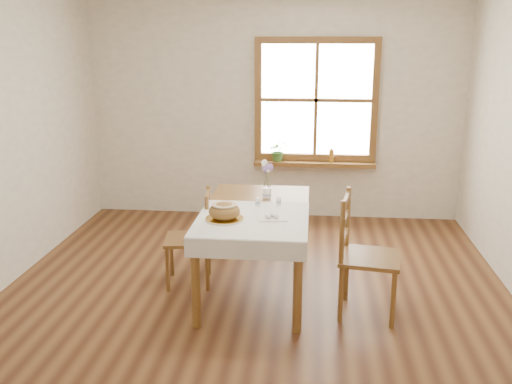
% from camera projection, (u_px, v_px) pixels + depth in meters
% --- Properties ---
extents(ground, '(5.00, 5.00, 0.00)m').
position_uv_depth(ground, '(252.00, 303.00, 4.84)').
color(ground, brown).
rests_on(ground, ground).
extents(room_walls, '(4.60, 5.10, 2.65)m').
position_uv_depth(room_walls, '(252.00, 102.00, 4.39)').
color(room_walls, white).
rests_on(room_walls, ground).
extents(window, '(1.46, 0.08, 1.46)m').
position_uv_depth(window, '(316.00, 100.00, 6.77)').
color(window, brown).
rests_on(window, ground).
extents(window_sill, '(1.46, 0.20, 0.05)m').
position_uv_depth(window_sill, '(314.00, 164.00, 6.91)').
color(window_sill, brown).
rests_on(window_sill, ground).
extents(dining_table, '(0.90, 1.60, 0.75)m').
position_uv_depth(dining_table, '(256.00, 218.00, 4.95)').
color(dining_table, brown).
rests_on(dining_table, ground).
extents(table_linen, '(0.91, 0.99, 0.01)m').
position_uv_depth(table_linen, '(252.00, 219.00, 4.64)').
color(table_linen, white).
rests_on(table_linen, dining_table).
extents(chair_left, '(0.48, 0.46, 0.87)m').
position_uv_depth(chair_left, '(188.00, 238.00, 5.13)').
color(chair_left, brown).
rests_on(chair_left, ground).
extents(chair_right, '(0.56, 0.54, 1.00)m').
position_uv_depth(chair_right, '(370.00, 256.00, 4.54)').
color(chair_right, brown).
rests_on(chair_right, ground).
extents(bread_plate, '(0.30, 0.30, 0.02)m').
position_uv_depth(bread_plate, '(225.00, 219.00, 4.60)').
color(bread_plate, white).
rests_on(bread_plate, table_linen).
extents(bread_loaf, '(0.25, 0.25, 0.14)m').
position_uv_depth(bread_loaf, '(224.00, 210.00, 4.58)').
color(bread_loaf, olive).
rests_on(bread_loaf, bread_plate).
extents(egg_napkin, '(0.26, 0.23, 0.01)m').
position_uv_depth(egg_napkin, '(272.00, 218.00, 4.64)').
color(egg_napkin, white).
rests_on(egg_napkin, table_linen).
extents(eggs, '(0.20, 0.18, 0.04)m').
position_uv_depth(eggs, '(272.00, 215.00, 4.63)').
color(eggs, white).
rests_on(eggs, egg_napkin).
extents(salt_shaker, '(0.05, 0.05, 0.08)m').
position_uv_depth(salt_shaker, '(257.00, 202.00, 4.95)').
color(salt_shaker, white).
rests_on(salt_shaker, table_linen).
extents(pepper_shaker, '(0.05, 0.05, 0.09)m').
position_uv_depth(pepper_shaker, '(279.00, 201.00, 4.98)').
color(pepper_shaker, white).
rests_on(pepper_shaker, table_linen).
extents(flower_vase, '(0.10, 0.10, 0.09)m').
position_uv_depth(flower_vase, '(267.00, 194.00, 5.23)').
color(flower_vase, white).
rests_on(flower_vase, dining_table).
extents(lavender_bouquet, '(0.15, 0.15, 0.27)m').
position_uv_depth(lavender_bouquet, '(267.00, 174.00, 5.18)').
color(lavender_bouquet, '#785BA2').
rests_on(lavender_bouquet, flower_vase).
extents(potted_plant, '(0.28, 0.30, 0.20)m').
position_uv_depth(potted_plant, '(278.00, 153.00, 6.92)').
color(potted_plant, '#3B6C2B').
rests_on(potted_plant, window_sill).
extents(amber_bottle, '(0.07, 0.07, 0.17)m').
position_uv_depth(amber_bottle, '(331.00, 155.00, 6.86)').
color(amber_bottle, '#A16A1D').
rests_on(amber_bottle, window_sill).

